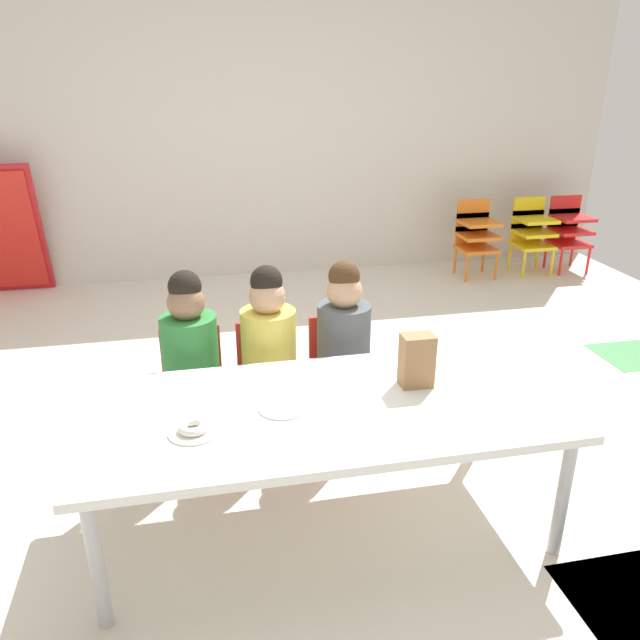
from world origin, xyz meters
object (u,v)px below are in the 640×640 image
Objects in this scene: paper_plate_center_table at (282,408)px; donut_powdered_on_plate at (193,427)px; seated_child_far_right at (343,334)px; paper_bag_brown at (417,360)px; seated_child_near_camera at (190,347)px; kid_chair_orange_stack at (476,233)px; kid_chair_yellow_stack at (532,230)px; seated_child_middle_seat at (268,341)px; paper_plate_near_edge at (193,432)px; kid_chair_red_stack at (568,228)px; craft_table at (325,414)px.

paper_plate_center_table is 1.67× the size of donut_powdered_on_plate.
paper_plate_center_table is at bearing -121.82° from seated_child_far_right.
paper_bag_brown reaches higher than donut_powdered_on_plate.
kid_chair_orange_stack is at bearing 42.80° from seated_child_near_camera.
kid_chair_yellow_stack is at bearing 0.00° from kid_chair_orange_stack.
seated_child_middle_seat is 5.10× the size of paper_plate_near_edge.
paper_plate_center_table is at bearing -62.26° from seated_child_near_camera.
paper_plate_near_edge is at bearing -138.16° from kid_chair_red_stack.
kid_chair_red_stack is at bearing 45.41° from craft_table.
kid_chair_yellow_stack is at bearing 37.28° from seated_child_near_camera.
craft_table is 4.20m from kid_chair_red_stack.
seated_child_middle_seat reaches higher than kid_chair_yellow_stack.
paper_bag_brown reaches higher than craft_table.
paper_bag_brown is 0.92m from donut_powdered_on_plate.
donut_powdered_on_plate is (-0.89, -0.18, -0.09)m from paper_bag_brown.
seated_child_near_camera is at bearing 180.00° from seated_child_far_right.
kid_chair_orange_stack is 4.00m from donut_powdered_on_plate.
paper_plate_near_edge is at bearing -134.57° from seated_child_far_right.
paper_bag_brown is 1.22× the size of paper_plate_near_edge.
paper_plate_center_table is at bearing -132.63° from kid_chair_yellow_stack.
paper_plate_near_edge is (-0.36, -0.74, 0.00)m from seated_child_middle_seat.
kid_chair_red_stack is at bearing 34.22° from seated_child_near_camera.
seated_child_far_right is at bearing 70.45° from craft_table.
seated_child_middle_seat reaches higher than paper_bag_brown.
donut_powdered_on_plate is (-0.73, -0.74, 0.02)m from seated_child_far_right.
donut_powdered_on_plate is at bearing -163.05° from paper_plate_center_table.
kid_chair_yellow_stack is 0.37m from kid_chair_red_stack.
seated_child_far_right is 1.35× the size of kid_chair_orange_stack.
seated_child_far_right reaches higher than kid_chair_orange_stack.
paper_plate_center_table is at bearing -136.22° from kid_chair_red_stack.
seated_child_far_right is 1.35× the size of kid_chair_red_stack.
craft_table is at bearing -167.66° from paper_bag_brown.
seated_child_far_right is at bearing -127.54° from kid_chair_orange_stack.
kid_chair_red_stack is (0.37, 0.00, 0.00)m from kid_chair_yellow_stack.
seated_child_middle_seat is at bearing -132.74° from kid_chair_orange_stack.
seated_child_middle_seat is at bearing 0.00° from seated_child_near_camera.
kid_chair_orange_stack is (1.80, 2.35, -0.16)m from seated_child_far_right.
kid_chair_red_stack reaches higher than paper_plate_center_table.
craft_table is at bearing -109.55° from seated_child_far_right.
seated_child_near_camera reaches higher than craft_table.
seated_child_far_right is at bearing 0.00° from seated_child_middle_seat.
seated_child_far_right is (0.23, 0.64, 0.04)m from craft_table.
paper_bag_brown is at bearing -131.33° from kid_chair_red_stack.
donut_powdered_on_plate is at bearing -138.16° from kid_chair_red_stack.
paper_bag_brown reaches higher than paper_plate_near_edge.
paper_plate_near_edge is (-3.08, -3.09, 0.16)m from kid_chair_yellow_stack.
paper_plate_center_table is at bearing -171.84° from paper_bag_brown.
seated_child_middle_seat is at bearing 63.88° from donut_powdered_on_plate.
seated_child_middle_seat is (0.37, 0.00, 0.00)m from seated_child_near_camera.
craft_table is at bearing 10.83° from paper_plate_near_edge.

